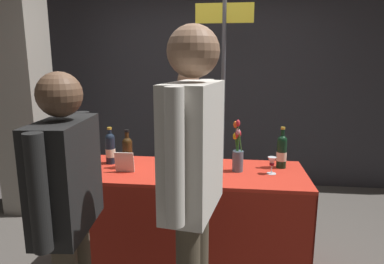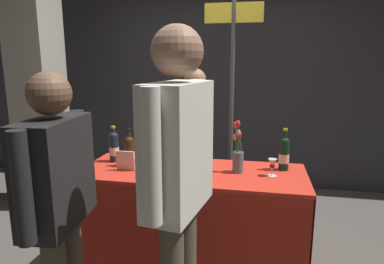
{
  "view_description": "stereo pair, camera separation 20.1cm",
  "coord_description": "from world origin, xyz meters",
  "px_view_note": "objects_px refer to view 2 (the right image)",
  "views": [
    {
      "loc": [
        0.29,
        -2.45,
        1.61
      ],
      "look_at": [
        0.0,
        0.0,
        1.09
      ],
      "focal_mm": 31.61,
      "sensor_mm": 36.0,
      "label": 1
    },
    {
      "loc": [
        0.49,
        -2.42,
        1.61
      ],
      "look_at": [
        0.0,
        0.0,
        1.09
      ],
      "focal_mm": 31.61,
      "sensor_mm": 36.0,
      "label": 2
    }
  ],
  "objects_px": {
    "taster_foreground_right": "(58,194)",
    "flower_vase": "(238,155)",
    "concrete_pillar": "(37,80)",
    "tasting_table": "(192,201)",
    "display_bottle_0": "(284,153)",
    "wine_glass_near_vendor": "(272,164)",
    "booth_signpost": "(232,82)",
    "featured_wine_bottle": "(183,161)",
    "vendor_presenter": "(195,133)"
  },
  "relations": [
    {
      "from": "taster_foreground_right",
      "to": "flower_vase",
      "type": "bearing_deg",
      "value": -46.39
    },
    {
      "from": "concrete_pillar",
      "to": "tasting_table",
      "type": "distance_m",
      "value": 2.25
    },
    {
      "from": "display_bottle_0",
      "to": "wine_glass_near_vendor",
      "type": "bearing_deg",
      "value": -119.23
    },
    {
      "from": "tasting_table",
      "to": "booth_signpost",
      "type": "height_order",
      "value": "booth_signpost"
    },
    {
      "from": "tasting_table",
      "to": "booth_signpost",
      "type": "bearing_deg",
      "value": 80.34
    },
    {
      "from": "taster_foreground_right",
      "to": "booth_signpost",
      "type": "distance_m",
      "value": 2.27
    },
    {
      "from": "concrete_pillar",
      "to": "featured_wine_bottle",
      "type": "bearing_deg",
      "value": -30.37
    },
    {
      "from": "tasting_table",
      "to": "wine_glass_near_vendor",
      "type": "distance_m",
      "value": 0.68
    },
    {
      "from": "flower_vase",
      "to": "taster_foreground_right",
      "type": "bearing_deg",
      "value": -131.15
    },
    {
      "from": "display_bottle_0",
      "to": "taster_foreground_right",
      "type": "bearing_deg",
      "value": -137.29
    },
    {
      "from": "featured_wine_bottle",
      "to": "taster_foreground_right",
      "type": "height_order",
      "value": "taster_foreground_right"
    },
    {
      "from": "booth_signpost",
      "to": "wine_glass_near_vendor",
      "type": "bearing_deg",
      "value": -71.05
    },
    {
      "from": "wine_glass_near_vendor",
      "to": "vendor_presenter",
      "type": "height_order",
      "value": "vendor_presenter"
    },
    {
      "from": "flower_vase",
      "to": "booth_signpost",
      "type": "bearing_deg",
      "value": 97.42
    },
    {
      "from": "concrete_pillar",
      "to": "flower_vase",
      "type": "height_order",
      "value": "concrete_pillar"
    },
    {
      "from": "taster_foreground_right",
      "to": "booth_signpost",
      "type": "height_order",
      "value": "booth_signpost"
    },
    {
      "from": "flower_vase",
      "to": "display_bottle_0",
      "type": "bearing_deg",
      "value": 20.35
    },
    {
      "from": "vendor_presenter",
      "to": "booth_signpost",
      "type": "relative_size",
      "value": 0.7
    },
    {
      "from": "flower_vase",
      "to": "vendor_presenter",
      "type": "relative_size",
      "value": 0.26
    },
    {
      "from": "featured_wine_bottle",
      "to": "flower_vase",
      "type": "relative_size",
      "value": 0.81
    },
    {
      "from": "concrete_pillar",
      "to": "flower_vase",
      "type": "distance_m",
      "value": 2.43
    },
    {
      "from": "tasting_table",
      "to": "flower_vase",
      "type": "distance_m",
      "value": 0.52
    },
    {
      "from": "flower_vase",
      "to": "vendor_presenter",
      "type": "height_order",
      "value": "vendor_presenter"
    },
    {
      "from": "booth_signpost",
      "to": "tasting_table",
      "type": "bearing_deg",
      "value": -99.66
    },
    {
      "from": "tasting_table",
      "to": "wine_glass_near_vendor",
      "type": "height_order",
      "value": "wine_glass_near_vendor"
    },
    {
      "from": "vendor_presenter",
      "to": "taster_foreground_right",
      "type": "height_order",
      "value": "taster_foreground_right"
    },
    {
      "from": "tasting_table",
      "to": "taster_foreground_right",
      "type": "height_order",
      "value": "taster_foreground_right"
    },
    {
      "from": "vendor_presenter",
      "to": "flower_vase",
      "type": "bearing_deg",
      "value": 21.56
    },
    {
      "from": "wine_glass_near_vendor",
      "to": "vendor_presenter",
      "type": "xyz_separation_m",
      "value": [
        -0.73,
        0.83,
        0.03
      ]
    },
    {
      "from": "display_bottle_0",
      "to": "booth_signpost",
      "type": "height_order",
      "value": "booth_signpost"
    },
    {
      "from": "taster_foreground_right",
      "to": "vendor_presenter",
      "type": "bearing_deg",
      "value": -17.37
    },
    {
      "from": "wine_glass_near_vendor",
      "to": "booth_signpost",
      "type": "xyz_separation_m",
      "value": [
        -0.4,
        1.16,
        0.52
      ]
    },
    {
      "from": "concrete_pillar",
      "to": "display_bottle_0",
      "type": "distance_m",
      "value": 2.71
    },
    {
      "from": "booth_signpost",
      "to": "display_bottle_0",
      "type": "bearing_deg",
      "value": -63.92
    },
    {
      "from": "concrete_pillar",
      "to": "wine_glass_near_vendor",
      "type": "bearing_deg",
      "value": -19.64
    },
    {
      "from": "featured_wine_bottle",
      "to": "tasting_table",
      "type": "bearing_deg",
      "value": 84.95
    },
    {
      "from": "concrete_pillar",
      "to": "tasting_table",
      "type": "relative_size",
      "value": 1.64
    },
    {
      "from": "taster_foreground_right",
      "to": "tasting_table",
      "type": "bearing_deg",
      "value": -33.52
    },
    {
      "from": "concrete_pillar",
      "to": "vendor_presenter",
      "type": "bearing_deg",
      "value": -1.97
    },
    {
      "from": "featured_wine_bottle",
      "to": "vendor_presenter",
      "type": "relative_size",
      "value": 0.21
    },
    {
      "from": "concrete_pillar",
      "to": "flower_vase",
      "type": "bearing_deg",
      "value": -20.89
    },
    {
      "from": "featured_wine_bottle",
      "to": "taster_foreground_right",
      "type": "relative_size",
      "value": 0.21
    },
    {
      "from": "featured_wine_bottle",
      "to": "display_bottle_0",
      "type": "relative_size",
      "value": 0.99
    },
    {
      "from": "featured_wine_bottle",
      "to": "wine_glass_near_vendor",
      "type": "distance_m",
      "value": 0.65
    },
    {
      "from": "taster_foreground_right",
      "to": "wine_glass_near_vendor",
      "type": "bearing_deg",
      "value": -54.79
    },
    {
      "from": "display_bottle_0",
      "to": "vendor_presenter",
      "type": "bearing_deg",
      "value": 140.91
    },
    {
      "from": "tasting_table",
      "to": "display_bottle_0",
      "type": "distance_m",
      "value": 0.8
    },
    {
      "from": "featured_wine_bottle",
      "to": "vendor_presenter",
      "type": "distance_m",
      "value": 1.04
    },
    {
      "from": "wine_glass_near_vendor",
      "to": "taster_foreground_right",
      "type": "height_order",
      "value": "taster_foreground_right"
    },
    {
      "from": "concrete_pillar",
      "to": "booth_signpost",
      "type": "xyz_separation_m",
      "value": [
        2.08,
        0.27,
        -0.0
      ]
    }
  ]
}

